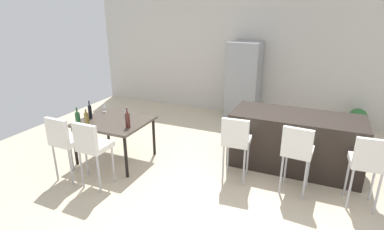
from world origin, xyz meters
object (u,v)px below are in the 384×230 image
at_px(bar_chair_left, 236,139).
at_px(bar_chair_right, 368,161).
at_px(wine_bottle_end, 87,119).
at_px(wine_bottle_middle, 128,120).
at_px(bar_chair_middle, 297,149).
at_px(wine_bottle_right, 78,118).
at_px(wine_bottle_far, 90,112).
at_px(dining_chair_near, 64,139).
at_px(dining_table, 114,124).
at_px(refrigerator, 244,82).
at_px(kitchen_island, 294,141).
at_px(wine_glass_left, 126,109).
at_px(dining_chair_far, 92,145).
at_px(potted_plant, 357,120).
at_px(wine_glass_near, 104,106).

relative_size(bar_chair_left, bar_chair_right, 1.00).
relative_size(wine_bottle_end, wine_bottle_middle, 0.87).
xyz_separation_m(bar_chair_middle, wine_bottle_middle, (-2.56, -0.34, 0.17)).
bearing_deg(wine_bottle_right, wine_bottle_middle, 15.18).
bearing_deg(wine_bottle_middle, wine_bottle_far, 173.43).
bearing_deg(dining_chair_near, wine_bottle_right, 107.07).
height_order(dining_table, refrigerator, refrigerator).
distance_m(kitchen_island, bar_chair_middle, 0.87).
bearing_deg(wine_bottle_middle, refrigerator, 71.02).
distance_m(bar_chair_middle, wine_glass_left, 2.93).
distance_m(bar_chair_left, wine_glass_left, 2.06).
xyz_separation_m(wine_bottle_middle, wine_glass_left, (-0.37, 0.49, -0.00)).
bearing_deg(wine_glass_left, wine_bottle_middle, -53.11).
relative_size(dining_chair_far, wine_bottle_end, 3.64).
relative_size(dining_chair_far, wine_bottle_far, 3.30).
bearing_deg(dining_chair_near, bar_chair_middle, 17.35).
relative_size(dining_table, potted_plant, 2.01).
xyz_separation_m(bar_chair_middle, wine_bottle_right, (-3.37, -0.56, 0.15)).
relative_size(bar_chair_right, dining_table, 0.91).
height_order(bar_chair_left, refrigerator, refrigerator).
xyz_separation_m(kitchen_island, wine_glass_left, (-2.83, -0.68, 0.40)).
xyz_separation_m(wine_glass_left, wine_glass_near, (-0.48, -0.02, 0.00)).
distance_m(wine_bottle_far, wine_glass_left, 0.62).
relative_size(bar_chair_left, potted_plant, 1.83).
height_order(dining_table, wine_bottle_right, wine_bottle_right).
bearing_deg(wine_bottle_right, wine_bottle_far, 94.51).
xyz_separation_m(dining_chair_near, wine_bottle_right, (-0.14, 0.45, 0.15)).
xyz_separation_m(bar_chair_left, refrigerator, (-0.61, 2.80, 0.22)).
bearing_deg(refrigerator, bar_chair_right, -50.08).
distance_m(bar_chair_right, wine_glass_left, 3.79).
bearing_deg(bar_chair_right, wine_bottle_right, -172.45).
height_order(dining_table, wine_bottle_far, wine_bottle_far).
distance_m(dining_chair_near, wine_glass_left, 1.21).
distance_m(bar_chair_middle, wine_glass_near, 3.41).
distance_m(kitchen_island, wine_glass_left, 2.94).
bearing_deg(dining_chair_far, bar_chair_right, 15.77).
distance_m(kitchen_island, dining_chair_far, 3.21).
relative_size(kitchen_island, potted_plant, 3.58).
height_order(dining_table, dining_chair_far, dining_chair_far).
xyz_separation_m(wine_bottle_end, wine_glass_left, (0.28, 0.70, 0.01)).
xyz_separation_m(dining_table, dining_chair_near, (-0.26, -0.85, 0.03)).
xyz_separation_m(bar_chair_middle, dining_table, (-2.98, -0.16, -0.03)).
height_order(wine_bottle_end, wine_bottle_right, wine_bottle_right).
bearing_deg(wine_bottle_middle, potted_plant, 41.34).
distance_m(kitchen_island, bar_chair_left, 1.16).
bearing_deg(wine_glass_left, dining_chair_near, -105.02).
distance_m(kitchen_island, wine_bottle_middle, 2.76).
xyz_separation_m(dining_chair_near, refrigerator, (1.76, 3.81, 0.22)).
relative_size(bar_chair_left, wine_bottle_right, 3.53).
bearing_deg(bar_chair_right, dining_chair_near, -166.14).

